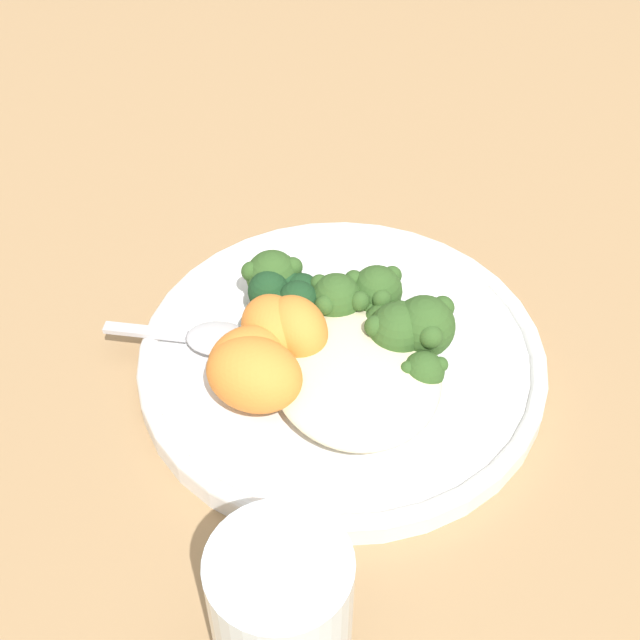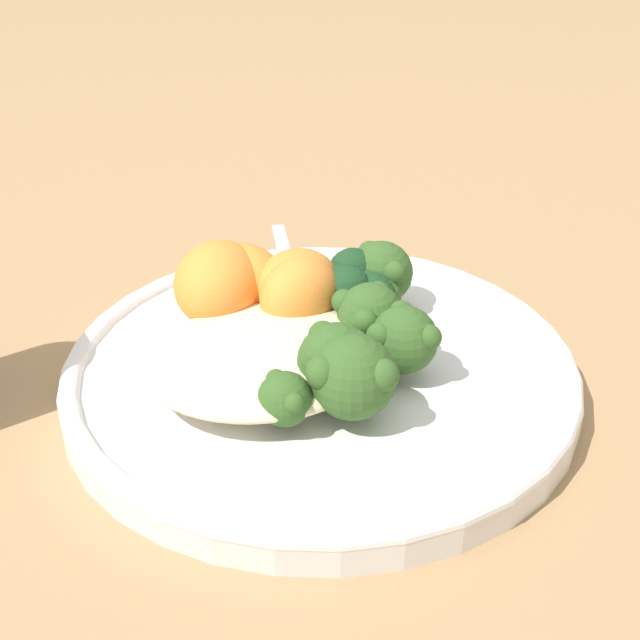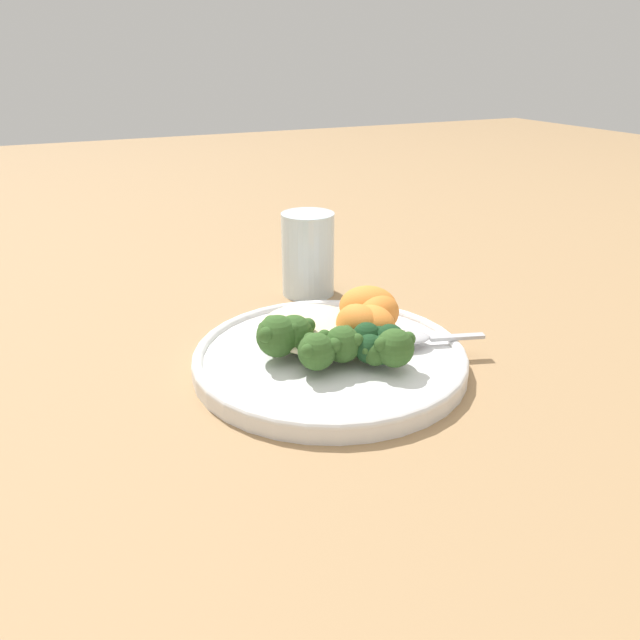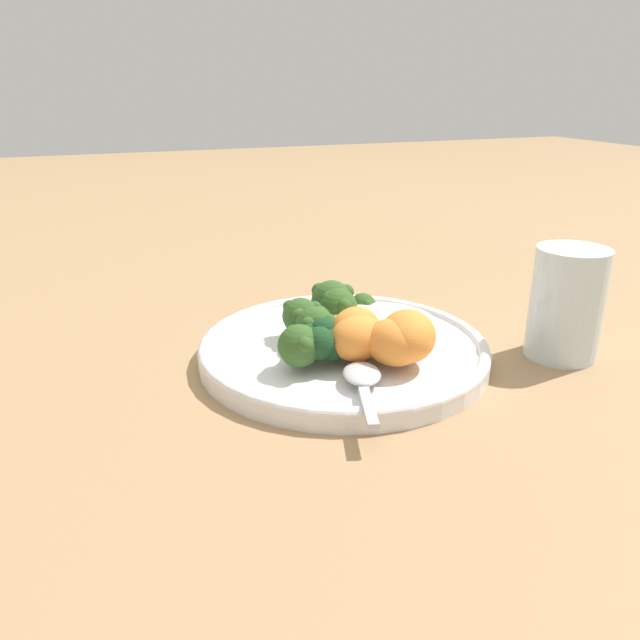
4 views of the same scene
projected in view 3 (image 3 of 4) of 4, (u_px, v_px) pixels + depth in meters
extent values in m
plane|color=#9E7A51|center=(324.00, 378.00, 0.64)|extent=(4.00, 4.00, 0.00)
cylinder|color=white|center=(330.00, 361.00, 0.66)|extent=(0.29, 0.29, 0.02)
torus|color=white|center=(330.00, 354.00, 0.66)|extent=(0.29, 0.29, 0.01)
ellipsoid|color=beige|center=(314.00, 328.00, 0.68)|extent=(0.13, 0.11, 0.02)
ellipsoid|color=#ADC675|center=(311.00, 333.00, 0.67)|extent=(0.05, 0.08, 0.02)
sphere|color=#335623|center=(273.00, 329.00, 0.67)|extent=(0.03, 0.03, 0.03)
sphere|color=#335623|center=(282.00, 323.00, 0.67)|extent=(0.01, 0.01, 0.01)
sphere|color=#335623|center=(263.00, 327.00, 0.66)|extent=(0.01, 0.01, 0.01)
ellipsoid|color=#ADC675|center=(320.00, 339.00, 0.67)|extent=(0.02, 0.10, 0.01)
sphere|color=#335623|center=(277.00, 336.00, 0.63)|extent=(0.04, 0.04, 0.04)
sphere|color=#335623|center=(294.00, 330.00, 0.63)|extent=(0.02, 0.02, 0.02)
sphere|color=#335623|center=(271.00, 323.00, 0.65)|extent=(0.02, 0.02, 0.02)
sphere|color=#335623|center=(267.00, 335.00, 0.62)|extent=(0.02, 0.02, 0.02)
ellipsoid|color=#ADC675|center=(323.00, 335.00, 0.66)|extent=(0.03, 0.07, 0.02)
sphere|color=#335623|center=(294.00, 334.00, 0.64)|extent=(0.04, 0.04, 0.04)
sphere|color=#335623|center=(308.00, 325.00, 0.65)|extent=(0.02, 0.02, 0.02)
sphere|color=#335623|center=(280.00, 331.00, 0.63)|extent=(0.02, 0.02, 0.02)
ellipsoid|color=#ADC675|center=(326.00, 339.00, 0.66)|extent=(0.05, 0.07, 0.02)
sphere|color=#335623|center=(307.00, 346.00, 0.63)|extent=(0.03, 0.03, 0.03)
sphere|color=#335623|center=(317.00, 344.00, 0.63)|extent=(0.01, 0.01, 0.01)
sphere|color=#335623|center=(311.00, 338.00, 0.64)|extent=(0.01, 0.01, 0.01)
sphere|color=#335623|center=(298.00, 341.00, 0.63)|extent=(0.01, 0.01, 0.01)
sphere|color=#335623|center=(304.00, 346.00, 0.62)|extent=(0.01, 0.01, 0.01)
ellipsoid|color=#ADC675|center=(331.00, 338.00, 0.66)|extent=(0.09, 0.08, 0.02)
sphere|color=#335623|center=(317.00, 352.00, 0.61)|extent=(0.04, 0.04, 0.04)
sphere|color=#335623|center=(332.00, 346.00, 0.60)|extent=(0.01, 0.01, 0.01)
sphere|color=#335623|center=(310.00, 340.00, 0.62)|extent=(0.01, 0.01, 0.01)
sphere|color=#335623|center=(308.00, 351.00, 0.59)|extent=(0.01, 0.01, 0.01)
ellipsoid|color=#ADC675|center=(338.00, 341.00, 0.66)|extent=(0.07, 0.03, 0.01)
sphere|color=#335623|center=(343.00, 344.00, 0.62)|extent=(0.04, 0.04, 0.04)
sphere|color=#335623|center=(357.00, 340.00, 0.62)|extent=(0.01, 0.01, 0.01)
sphere|color=#335623|center=(347.00, 332.00, 0.63)|extent=(0.01, 0.01, 0.01)
sphere|color=#335623|center=(329.00, 336.00, 0.63)|extent=(0.01, 0.01, 0.01)
sphere|color=#335623|center=(338.00, 344.00, 0.61)|extent=(0.01, 0.01, 0.01)
ellipsoid|color=#ADC675|center=(347.00, 339.00, 0.66)|extent=(0.10, 0.03, 0.02)
sphere|color=#335623|center=(375.00, 353.00, 0.62)|extent=(0.03, 0.03, 0.03)
sphere|color=#335623|center=(384.00, 347.00, 0.62)|extent=(0.01, 0.01, 0.01)
sphere|color=#335623|center=(366.00, 351.00, 0.61)|extent=(0.01, 0.01, 0.01)
ellipsoid|color=#ADC675|center=(357.00, 342.00, 0.65)|extent=(0.10, 0.05, 0.02)
sphere|color=#335623|center=(395.00, 348.00, 0.61)|extent=(0.04, 0.04, 0.04)
sphere|color=#335623|center=(408.00, 339.00, 0.62)|extent=(0.01, 0.01, 0.01)
sphere|color=#335623|center=(382.00, 345.00, 0.61)|extent=(0.01, 0.01, 0.01)
ellipsoid|color=orange|center=(358.00, 325.00, 0.66)|extent=(0.06, 0.06, 0.04)
ellipsoid|color=orange|center=(368.00, 307.00, 0.70)|extent=(0.08, 0.08, 0.05)
ellipsoid|color=orange|center=(378.00, 313.00, 0.69)|extent=(0.07, 0.07, 0.04)
ellipsoid|color=orange|center=(373.00, 325.00, 0.66)|extent=(0.06, 0.05, 0.04)
sphere|color=#193D1E|center=(384.00, 350.00, 0.62)|extent=(0.03, 0.03, 0.03)
sphere|color=#193D1E|center=(390.00, 339.00, 0.63)|extent=(0.03, 0.03, 0.03)
sphere|color=#193D1E|center=(379.00, 340.00, 0.64)|extent=(0.03, 0.03, 0.03)
sphere|color=#193D1E|center=(367.00, 337.00, 0.63)|extent=(0.03, 0.03, 0.03)
sphere|color=#193D1E|center=(369.00, 348.00, 0.62)|extent=(0.03, 0.03, 0.03)
cube|color=#B7B7BC|center=(457.00, 337.00, 0.68)|extent=(0.03, 0.06, 0.00)
ellipsoid|color=#B7B7BC|center=(409.00, 338.00, 0.67)|extent=(0.05, 0.05, 0.01)
cylinder|color=silver|center=(308.00, 254.00, 0.85)|extent=(0.07, 0.07, 0.11)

